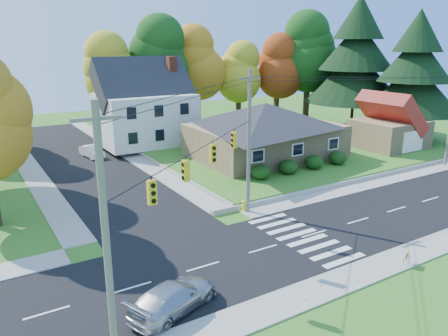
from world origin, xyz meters
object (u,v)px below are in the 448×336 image
Objects in this scene: ranch_house at (265,129)px; white_car at (92,152)px; silver_sedan at (174,297)px; fire_hydrant at (244,206)px.

ranch_house is 18.20m from white_car.
silver_sedan is at bearing -107.70° from white_car.
white_car is (4.38, 29.24, -0.04)m from silver_sedan.
white_car is at bearing -28.87° from silver_sedan.
ranch_house reaches higher than fire_hydrant.
white_car is 21.54m from fire_hydrant.
ranch_house is at bearing 47.47° from fire_hydrant.
ranch_house is 3.18× the size of silver_sedan.
silver_sedan is 5.45× the size of fire_hydrant.
ranch_house is 3.86× the size of white_car.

